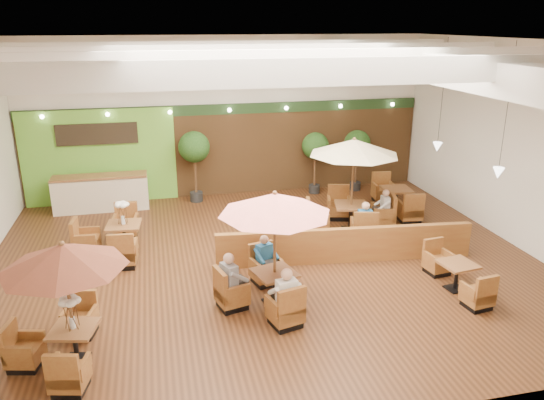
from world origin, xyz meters
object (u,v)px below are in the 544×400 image
object	(u,v)px
table_0	(63,277)
diner_0	(285,291)
service_counter	(101,193)
table_4	(456,277)
diner_3	(365,218)
topiary_0	(194,150)
table_2	(353,169)
diner_4	(384,204)
table_3	(114,236)
table_5	(396,200)
diner_2	(231,275)
diner_1	(265,255)
booth_divider	(346,245)
table_1	(272,224)
topiary_1	(315,148)
topiary_2	(357,146)

from	to	relation	value
table_0	diner_0	size ratio (longest dim) A/B	2.86
service_counter	table_4	xyz separation A→B (m)	(8.40, -7.56, -0.26)
table_0	diner_3	distance (m)	8.29
topiary_0	diner_3	world-z (taller)	topiary_0
table_2	diner_4	xyz separation A→B (m)	(1.03, 0.00, -1.17)
table_3	topiary_0	size ratio (longest dim) A/B	1.09
table_5	diner_2	xyz separation A→B (m)	(-6.15, -4.91, 0.39)
table_0	diner_0	distance (m)	4.19
diner_1	table_3	bearing A→B (deg)	-60.72
booth_divider	table_1	distance (m)	3.18
diner_1	diner_3	xyz separation A→B (m)	(3.17, 1.70, 0.02)
topiary_1	booth_divider	bearing A→B (deg)	-99.35
table_1	diner_0	bearing A→B (deg)	-101.19
diner_3	diner_4	bearing A→B (deg)	54.29
topiary_1	service_counter	bearing A→B (deg)	-178.45
table_2	diner_4	world-z (taller)	table_2
service_counter	table_2	bearing A→B (deg)	-25.68
service_counter	table_0	distance (m)	8.54
table_0	topiary_1	world-z (taller)	table_0
table_1	topiary_1	distance (m)	8.11
topiary_2	diner_4	size ratio (longest dim) A/B	3.04
topiary_2	diner_3	distance (m)	5.11
table_5	topiary_2	xyz separation A→B (m)	(-0.42, 2.50, 1.28)
table_2	diner_4	size ratio (longest dim) A/B	3.93
booth_divider	table_1	size ratio (longest dim) A/B	2.50
booth_divider	table_0	bearing A→B (deg)	-149.66
table_5	diner_0	bearing A→B (deg)	-125.30
table_3	table_4	xyz separation A→B (m)	(7.80, -3.96, -0.13)
table_5	diner_3	world-z (taller)	diner_3
booth_divider	topiary_1	world-z (taller)	topiary_1
table_2	booth_divider	bearing A→B (deg)	-99.57
topiary_1	diner_2	distance (m)	8.55
table_4	topiary_1	distance (m)	7.94
diner_4	table_1	bearing A→B (deg)	137.66
table_2	topiary_2	size ratio (longest dim) A/B	1.30
table_4	topiary_0	xyz separation A→B (m)	(-5.28, 7.76, 1.50)
topiary_0	diner_2	bearing A→B (deg)	-89.23
table_1	table_5	size ratio (longest dim) A/B	0.98
diner_0	diner_2	world-z (taller)	diner_0
diner_4	diner_1	bearing A→B (deg)	129.87
topiary_1	diner_3	bearing A→B (deg)	-90.42
booth_divider	table_3	distance (m)	6.16
diner_1	diner_4	size ratio (longest dim) A/B	1.02
table_3	diner_0	world-z (taller)	table_3
table_0	diner_4	distance (m)	9.69
service_counter	topiary_2	distance (m)	9.01
table_2	diner_0	xyz separation A→B (m)	(-3.17, -4.64, -1.13)
booth_divider	table_0	xyz separation A→B (m)	(-6.33, -2.91, 1.25)
table_2	topiary_2	distance (m)	4.07
topiary_0	topiary_2	bearing A→B (deg)	0.00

